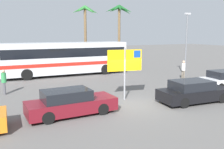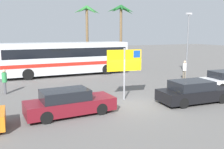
{
  "view_description": "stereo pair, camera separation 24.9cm",
  "coord_description": "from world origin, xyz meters",
  "px_view_note": "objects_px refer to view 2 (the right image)",
  "views": [
    {
      "loc": [
        -6.96,
        -12.07,
        4.11
      ],
      "look_at": [
        0.01,
        2.96,
        1.3
      ],
      "focal_mm": 39.59,
      "sensor_mm": 36.0,
      "label": 1
    },
    {
      "loc": [
        -6.74,
        -12.18,
        4.11
      ],
      "look_at": [
        0.01,
        2.96,
        1.3
      ],
      "focal_mm": 39.59,
      "sensor_mm": 36.0,
      "label": 2
    }
  ],
  "objects_px": {
    "ferry_sign": "(125,62)",
    "car_maroon": "(69,103)",
    "bus_front_coach": "(67,57)",
    "car_black": "(194,92)",
    "pedestrian_near_sign": "(185,69)",
    "pedestrian_by_bus": "(4,80)"
  },
  "relations": [
    {
      "from": "ferry_sign",
      "to": "bus_front_coach",
      "type": "bearing_deg",
      "value": 103.3
    },
    {
      "from": "bus_front_coach",
      "to": "pedestrian_near_sign",
      "type": "bearing_deg",
      "value": -37.29
    },
    {
      "from": "bus_front_coach",
      "to": "car_black",
      "type": "distance_m",
      "value": 13.44
    },
    {
      "from": "bus_front_coach",
      "to": "ferry_sign",
      "type": "distance_m",
      "value": 10.42
    },
    {
      "from": "bus_front_coach",
      "to": "pedestrian_by_bus",
      "type": "distance_m",
      "value": 8.18
    },
    {
      "from": "ferry_sign",
      "to": "car_maroon",
      "type": "height_order",
      "value": "ferry_sign"
    },
    {
      "from": "pedestrian_by_bus",
      "to": "car_maroon",
      "type": "bearing_deg",
      "value": 108.54
    },
    {
      "from": "car_black",
      "to": "ferry_sign",
      "type": "bearing_deg",
      "value": 150.16
    },
    {
      "from": "car_maroon",
      "to": "ferry_sign",
      "type": "bearing_deg",
      "value": 17.31
    },
    {
      "from": "car_maroon",
      "to": "pedestrian_by_bus",
      "type": "xyz_separation_m",
      "value": [
        -2.89,
        5.99,
        0.36
      ]
    },
    {
      "from": "ferry_sign",
      "to": "car_maroon",
      "type": "bearing_deg",
      "value": -152.17
    },
    {
      "from": "pedestrian_by_bus",
      "to": "pedestrian_near_sign",
      "type": "relative_size",
      "value": 0.99
    },
    {
      "from": "ferry_sign",
      "to": "pedestrian_near_sign",
      "type": "relative_size",
      "value": 1.87
    },
    {
      "from": "car_black",
      "to": "pedestrian_near_sign",
      "type": "xyz_separation_m",
      "value": [
        4.27,
        5.87,
        0.37
      ]
    },
    {
      "from": "pedestrian_by_bus",
      "to": "pedestrian_near_sign",
      "type": "height_order",
      "value": "pedestrian_near_sign"
    },
    {
      "from": "ferry_sign",
      "to": "car_maroon",
      "type": "distance_m",
      "value": 4.49
    },
    {
      "from": "pedestrian_by_bus",
      "to": "pedestrian_near_sign",
      "type": "distance_m",
      "value": 14.53
    },
    {
      "from": "car_black",
      "to": "car_maroon",
      "type": "height_order",
      "value": "same"
    },
    {
      "from": "bus_front_coach",
      "to": "ferry_sign",
      "type": "relative_size",
      "value": 3.77
    },
    {
      "from": "ferry_sign",
      "to": "car_maroon",
      "type": "xyz_separation_m",
      "value": [
        -3.9,
        -1.47,
        -1.69
      ]
    },
    {
      "from": "ferry_sign",
      "to": "pedestrian_near_sign",
      "type": "xyz_separation_m",
      "value": [
        7.71,
        3.63,
        -1.32
      ]
    },
    {
      "from": "bus_front_coach",
      "to": "pedestrian_near_sign",
      "type": "xyz_separation_m",
      "value": [
        8.82,
        -6.72,
        -0.77
      ]
    }
  ]
}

